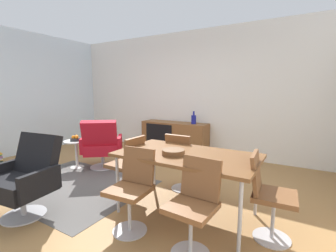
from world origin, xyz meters
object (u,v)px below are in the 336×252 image
(wooden_bowl_on_table, at_px, (173,152))
(dining_chair_front_left, at_px, (132,186))
(dining_chair_far_end, at_px, (268,193))
(dining_chair_front_right, at_px, (194,203))
(side_table_round, at_px, (76,151))
(dining_chair_near_window, at_px, (128,164))
(dining_chair_back_left, at_px, (182,159))
(armchair_black_shell, at_px, (26,176))
(fruit_bowl, at_px, (76,138))
(dining_table, at_px, (187,157))
(vase_cobalt, at_px, (194,119))
(sideboard, at_px, (174,134))
(lounge_chair_red, at_px, (101,144))

(wooden_bowl_on_table, bearing_deg, dining_chair_front_left, -118.97)
(dining_chair_far_end, height_order, dining_chair_front_right, same)
(dining_chair_front_left, bearing_deg, side_table_round, 154.99)
(wooden_bowl_on_table, relative_size, dining_chair_near_window, 0.30)
(wooden_bowl_on_table, relative_size, side_table_round, 0.50)
(wooden_bowl_on_table, xyz_separation_m, dining_chair_front_left, (-0.24, -0.44, -0.30))
(dining_chair_back_left, distance_m, dining_chair_front_left, 1.12)
(armchair_black_shell, bearing_deg, dining_chair_near_window, 52.34)
(dining_chair_front_left, height_order, fruit_bowl, dining_chair_front_left)
(dining_chair_front_right, distance_m, dining_chair_front_left, 0.71)
(dining_table, bearing_deg, vase_cobalt, 112.70)
(dining_chair_near_window, distance_m, dining_chair_front_left, 0.77)
(dining_chair_front_left, xyz_separation_m, armchair_black_shell, (-1.27, -0.40, -0.00))
(sideboard, bearing_deg, side_table_round, -119.19)
(dining_chair_back_left, xyz_separation_m, fruit_bowl, (-2.21, -0.09, 0.09))
(dining_table, distance_m, dining_chair_front_left, 0.70)
(dining_chair_far_end, height_order, fruit_bowl, dining_chair_far_end)
(wooden_bowl_on_table, height_order, lounge_chair_red, lounge_chair_red)
(side_table_round, bearing_deg, dining_chair_near_window, -15.78)
(vase_cobalt, relative_size, dining_chair_back_left, 0.33)
(vase_cobalt, height_order, wooden_bowl_on_table, vase_cobalt)
(dining_chair_near_window, height_order, side_table_round, dining_chair_near_window)
(vase_cobalt, distance_m, wooden_bowl_on_table, 2.66)
(lounge_chair_red, bearing_deg, sideboard, 70.93)
(side_table_round, bearing_deg, armchair_black_shell, -56.70)
(sideboard, xyz_separation_m, dining_chair_front_right, (1.85, -2.95, 0.03))
(vase_cobalt, relative_size, dining_chair_front_right, 0.33)
(dining_chair_front_left, bearing_deg, sideboard, 111.12)
(lounge_chair_red, bearing_deg, vase_cobalt, 57.75)
(dining_chair_back_left, height_order, fruit_bowl, dining_chair_back_left)
(dining_table, xyz_separation_m, lounge_chair_red, (-2.09, 0.66, -0.23))
(sideboard, bearing_deg, dining_table, -57.98)
(dining_table, relative_size, side_table_round, 3.08)
(dining_chair_back_left, distance_m, armchair_black_shell, 1.98)
(sideboard, xyz_separation_m, dining_table, (1.49, -2.39, 0.26))
(fruit_bowl, bearing_deg, side_table_round, 126.80)
(vase_cobalt, xyz_separation_m, dining_table, (1.00, -2.39, -0.13))
(dining_chair_front_right, bearing_deg, sideboard, 122.08)
(dining_chair_near_window, bearing_deg, armchair_black_shell, -127.66)
(dining_chair_near_window, bearing_deg, dining_chair_front_right, -24.15)
(dining_chair_front_right, bearing_deg, vase_cobalt, 114.66)
(dining_chair_far_end, bearing_deg, lounge_chair_red, 167.36)
(side_table_round, bearing_deg, dining_table, -10.42)
(vase_cobalt, height_order, dining_chair_near_window, vase_cobalt)
(dining_chair_back_left, bearing_deg, dining_chair_far_end, -24.45)
(fruit_bowl, bearing_deg, vase_cobalt, 50.84)
(wooden_bowl_on_table, xyz_separation_m, dining_chair_front_right, (0.46, -0.44, -0.30))
(dining_chair_far_end, height_order, armchair_black_shell, armchair_black_shell)
(dining_table, bearing_deg, wooden_bowl_on_table, -132.96)
(fruit_bowl, bearing_deg, sideboard, 60.84)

